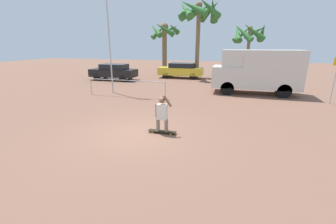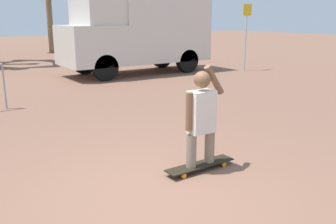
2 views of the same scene
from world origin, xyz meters
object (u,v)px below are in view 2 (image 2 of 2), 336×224
Objects in this scene: skateboard at (200,165)px; person_skateboarder at (201,114)px; camper_van at (139,31)px; street_sign at (246,29)px.

person_skateboarder reaches higher than skateboard.
skateboard is 9.60m from camper_van.
person_skateboarder is at bearing -115.07° from camper_van.
street_sign is at bearing 41.06° from person_skateboarder.
street_sign is (7.88, 6.86, 1.57)m from skateboard.
street_sign is (7.88, 6.86, 0.83)m from person_skateboarder.
camper_van reaches higher than person_skateboarder.
skateboard is at bearing -138.94° from street_sign.
person_skateboarder is at bearing -180.00° from skateboard.
camper_van is (4.02, 8.58, 0.78)m from person_skateboarder.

